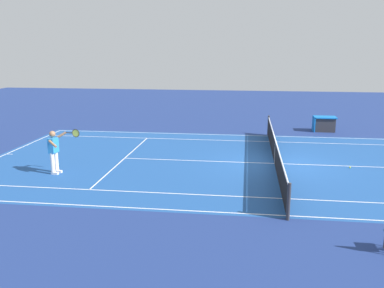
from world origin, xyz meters
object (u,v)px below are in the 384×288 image
object	(u,v)px
tennis_player_near	(55,150)
equipment_cart_tarped	(324,124)
tennis_net	(275,152)
tennis_ball	(350,167)

from	to	relation	value
tennis_player_near	equipment_cart_tarped	distance (m)	15.11
tennis_net	tennis_ball	xyz separation A→B (m)	(-2.93, 0.28, -0.46)
tennis_player_near	tennis_ball	size ratio (longest dim) A/B	25.71
tennis_net	tennis_ball	size ratio (longest dim) A/B	177.27
tennis_player_near	equipment_cart_tarped	size ratio (longest dim) A/B	1.36
tennis_player_near	equipment_cart_tarped	xyz separation A→B (m)	(-11.54, -9.74, -0.49)
equipment_cart_tarped	tennis_net	bearing A→B (deg)	66.24
equipment_cart_tarped	tennis_player_near	bearing A→B (deg)	40.17
equipment_cart_tarped	tennis_ball	bearing A→B (deg)	88.00
tennis_net	tennis_player_near	distance (m)	8.72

